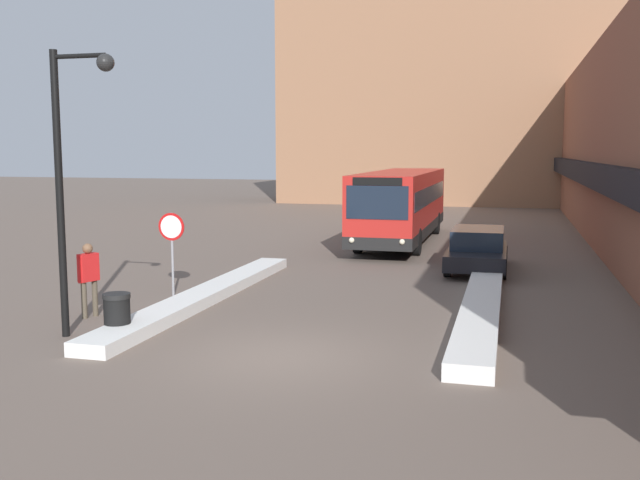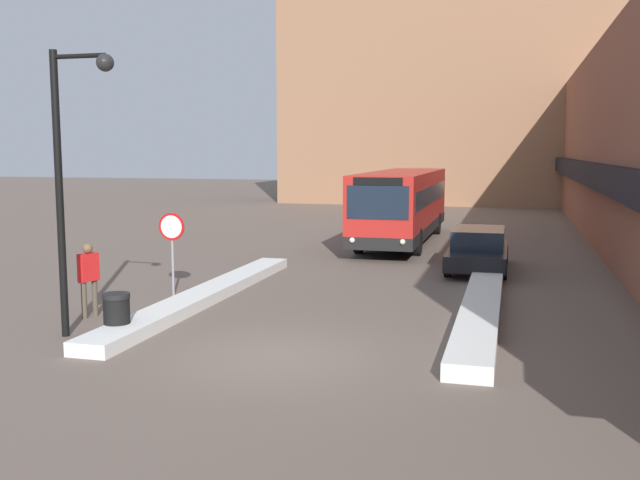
{
  "view_description": "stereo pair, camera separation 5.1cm",
  "coord_description": "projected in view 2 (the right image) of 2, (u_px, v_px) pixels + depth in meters",
  "views": [
    {
      "loc": [
        4.2,
        -12.76,
        3.98
      ],
      "look_at": [
        -0.62,
        5.24,
        1.64
      ],
      "focal_mm": 40.0,
      "sensor_mm": 36.0,
      "label": 1
    },
    {
      "loc": [
        4.25,
        -12.75,
        3.98
      ],
      "look_at": [
        -0.62,
        5.24,
        1.64
      ],
      "focal_mm": 40.0,
      "sensor_mm": 36.0,
      "label": 2
    }
  ],
  "objects": [
    {
      "name": "ground_plane",
      "position": [
        280.0,
        357.0,
        13.81
      ],
      "size": [
        160.0,
        160.0,
        0.0
      ],
      "primitive_type": "plane",
      "color": "#66564C"
    },
    {
      "name": "building_row_right",
      "position": [
        639.0,
        145.0,
        33.68
      ],
      "size": [
        5.5,
        60.0,
        8.53
      ],
      "color": "brown",
      "rests_on": "ground_plane"
    },
    {
      "name": "building_backdrop_far",
      "position": [
        458.0,
        73.0,
        53.34
      ],
      "size": [
        26.0,
        8.0,
        19.46
      ],
      "color": "#996B4C",
      "rests_on": "ground_plane"
    },
    {
      "name": "snow_bank_left",
      "position": [
        206.0,
        294.0,
        19.11
      ],
      "size": [
        0.9,
        11.36,
        0.29
      ],
      "color": "silver",
      "rests_on": "ground_plane"
    },
    {
      "name": "snow_bank_right",
      "position": [
        483.0,
        298.0,
        18.51
      ],
      "size": [
        0.9,
        13.25,
        0.34
      ],
      "color": "silver",
      "rests_on": "ground_plane"
    },
    {
      "name": "city_bus",
      "position": [
        402.0,
        204.0,
        30.73
      ],
      "size": [
        2.56,
        11.82,
        3.08
      ],
      "color": "red",
      "rests_on": "ground_plane"
    },
    {
      "name": "parked_car_front",
      "position": [
        478.0,
        249.0,
        23.76
      ],
      "size": [
        1.93,
        4.84,
        1.4
      ],
      "color": "black",
      "rests_on": "ground_plane"
    },
    {
      "name": "stop_sign",
      "position": [
        172.0,
        236.0,
        19.49
      ],
      "size": [
        0.76,
        0.08,
        2.29
      ],
      "color": "gray",
      "rests_on": "ground_plane"
    },
    {
      "name": "street_lamp",
      "position": [
        70.0,
        161.0,
        14.85
      ],
      "size": [
        1.46,
        0.36,
        6.04
      ],
      "color": "black",
      "rests_on": "ground_plane"
    },
    {
      "name": "pedestrian",
      "position": [
        89.0,
        273.0,
        17.01
      ],
      "size": [
        0.37,
        0.56,
        1.79
      ],
      "rotation": [
        0.0,
        0.0,
        1.23
      ],
      "color": "brown",
      "rests_on": "ground_plane"
    },
    {
      "name": "trash_bin",
      "position": [
        117.0,
        315.0,
        15.27
      ],
      "size": [
        0.59,
        0.59,
        0.95
      ],
      "color": "black",
      "rests_on": "ground_plane"
    }
  ]
}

